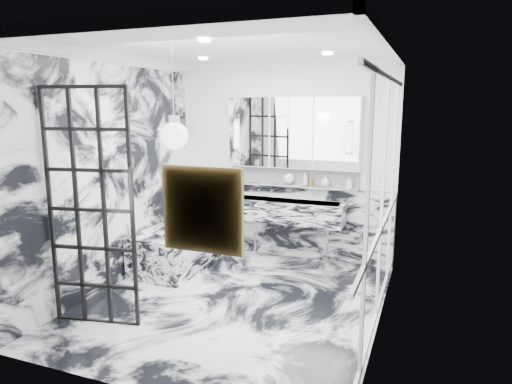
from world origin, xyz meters
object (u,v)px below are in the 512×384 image
at_px(bathtub, 183,245).
at_px(crittall_door, 90,210).
at_px(trough_sink, 288,211).
at_px(mirror_cabinet, 292,133).

bearing_deg(bathtub, crittall_door, -87.94).
bearing_deg(trough_sink, crittall_door, -116.52).
relative_size(mirror_cabinet, bathtub, 1.15).
bearing_deg(crittall_door, bathtub, 81.09).
distance_m(trough_sink, mirror_cabinet, 1.10).
relative_size(trough_sink, bathtub, 0.97).
distance_m(crittall_door, mirror_cabinet, 3.04).
height_order(crittall_door, trough_sink, crittall_door).
bearing_deg(trough_sink, mirror_cabinet, 90.00).
distance_m(crittall_door, trough_sink, 2.85).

